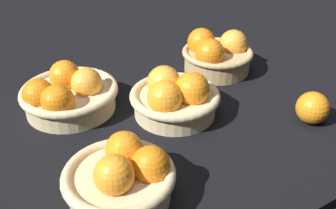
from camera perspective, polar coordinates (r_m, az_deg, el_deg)
market_tray at (r=93.16cm, az=1.73°, el=-3.29°), size 84.00×72.00×3.00cm
basket_far_right at (r=114.45cm, az=7.13°, el=7.38°), size 20.60×20.60×11.79cm
basket_near_left at (r=70.79cm, az=-6.76°, el=-10.60°), size 20.47×20.47×11.31cm
basket_center at (r=92.57cm, az=0.98°, el=1.09°), size 21.85×21.85×11.56cm
basket_far_left at (r=97.30cm, az=-14.61°, el=1.50°), size 23.92×23.92×11.31cm
loose_orange_front_gap at (r=96.35cm, az=20.56°, el=-0.46°), size 7.69×7.69×7.69cm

